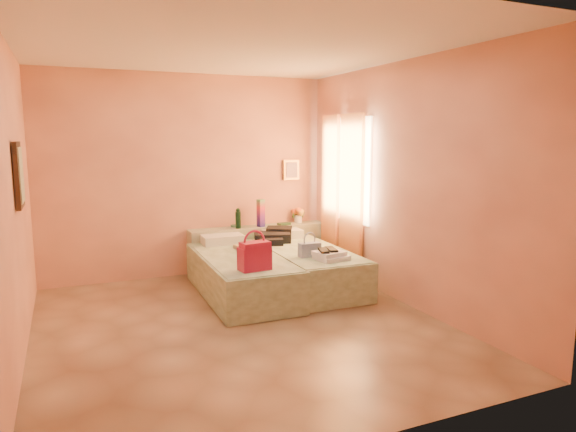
% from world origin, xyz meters
% --- Properties ---
extents(ground, '(4.50, 4.50, 0.00)m').
position_xyz_m(ground, '(0.00, 0.00, 0.00)').
color(ground, tan).
rests_on(ground, ground).
extents(room_walls, '(4.02, 4.51, 2.81)m').
position_xyz_m(room_walls, '(0.21, 0.57, 1.79)').
color(room_walls, '#F9AE85').
rests_on(room_walls, ground).
extents(headboard_ledge, '(2.05, 0.30, 0.65)m').
position_xyz_m(headboard_ledge, '(0.98, 2.10, 0.33)').
color(headboard_ledge, '#A9B191').
rests_on(headboard_ledge, ground).
extents(bed_left, '(0.94, 2.02, 0.50)m').
position_xyz_m(bed_left, '(0.34, 1.01, 0.25)').
color(bed_left, beige).
rests_on(bed_left, ground).
extents(bed_right, '(0.94, 2.02, 0.50)m').
position_xyz_m(bed_right, '(1.24, 1.05, 0.25)').
color(bed_right, beige).
rests_on(bed_right, ground).
extents(water_bottle, '(0.09, 0.09, 0.27)m').
position_xyz_m(water_bottle, '(0.64, 2.03, 0.79)').
color(water_bottle, '#123220').
rests_on(water_bottle, headboard_ledge).
extents(rainbow_box, '(0.11, 0.11, 0.40)m').
position_xyz_m(rainbow_box, '(0.99, 2.04, 0.85)').
color(rainbow_box, '#A71439').
rests_on(rainbow_box, headboard_ledge).
extents(small_dish, '(0.12, 0.12, 0.03)m').
position_xyz_m(small_dish, '(0.64, 2.17, 0.66)').
color(small_dish, '#4E9070').
rests_on(small_dish, headboard_ledge).
extents(green_book, '(0.18, 0.14, 0.03)m').
position_xyz_m(green_book, '(1.36, 2.05, 0.66)').
color(green_book, '#234227').
rests_on(green_book, headboard_ledge).
extents(flower_vase, '(0.28, 0.28, 0.28)m').
position_xyz_m(flower_vase, '(1.64, 2.14, 0.79)').
color(flower_vase, white).
rests_on(flower_vase, headboard_ledge).
extents(magenta_handbag, '(0.36, 0.23, 0.32)m').
position_xyz_m(magenta_handbag, '(0.26, 0.30, 0.66)').
color(magenta_handbag, '#A71439').
rests_on(magenta_handbag, bed_left).
extents(khaki_garment, '(0.37, 0.33, 0.05)m').
position_xyz_m(khaki_garment, '(0.56, 1.36, 0.53)').
color(khaki_garment, tan).
rests_on(khaki_garment, bed_left).
extents(clothes_pile, '(0.69, 0.69, 0.16)m').
position_xyz_m(clothes_pile, '(1.06, 1.66, 0.58)').
color(clothes_pile, black).
rests_on(clothes_pile, bed_right).
extents(blue_handbag, '(0.27, 0.12, 0.17)m').
position_xyz_m(blue_handbag, '(1.09, 0.63, 0.59)').
color(blue_handbag, '#4366A1').
rests_on(blue_handbag, bed_right).
extents(towel_stack, '(0.39, 0.35, 0.10)m').
position_xyz_m(towel_stack, '(1.26, 0.38, 0.55)').
color(towel_stack, white).
rests_on(towel_stack, bed_right).
extents(sandal_pair, '(0.25, 0.29, 0.03)m').
position_xyz_m(sandal_pair, '(1.23, 0.42, 0.61)').
color(sandal_pair, black).
rests_on(sandal_pair, towel_stack).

